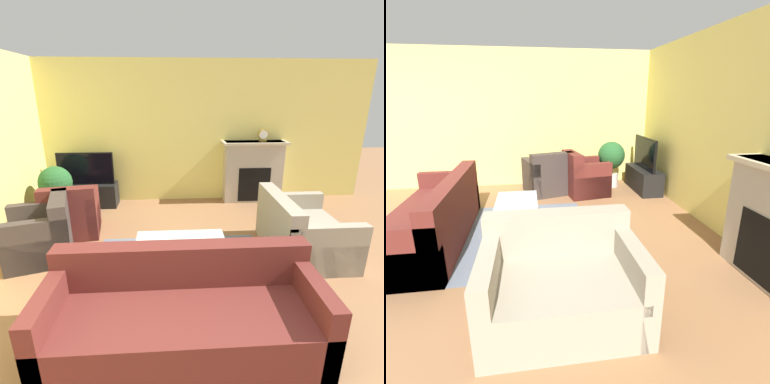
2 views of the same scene
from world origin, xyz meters
The scene contains 12 objects.
wall_back centered at (0.00, 4.49, 1.35)m, with size 7.85×0.06×2.70m.
area_rug centered at (0.11, 1.86, 0.00)m, with size 2.26×1.75×0.00m.
fireplace centered at (1.63, 4.30, 0.63)m, with size 1.27×0.38×1.20m.
tv_stand centered at (-1.60, 4.18, 0.22)m, with size 1.09×0.41×0.45m.
tv centered at (-1.60, 4.17, 0.75)m, with size 1.03×0.06×0.61m.
couch_sectional centered at (0.10, 0.70, 0.29)m, with size 2.30×0.87×0.82m.
couch_loveseat centered at (1.76, 2.19, 0.29)m, with size 0.97×1.30×0.82m.
armchair_by_window centered at (-1.71, 2.29, 0.30)m, with size 0.98×1.00×0.82m.
armchair_accent centered at (-1.53, 2.96, 0.31)m, with size 0.88×0.85×0.82m.
coffee_table centered at (0.11, 1.76, 0.41)m, with size 1.06×0.55×0.45m.
potted_plant centered at (-1.96, 3.60, 0.59)m, with size 0.55×0.55×0.93m.
mantel_clock centered at (1.78, 4.30, 1.32)m, with size 0.20×0.07×0.23m.
Camera 1 is at (0.03, -1.40, 2.12)m, focal length 28.00 mm.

